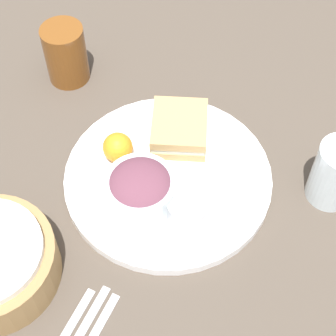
{
  "coord_description": "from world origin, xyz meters",
  "views": [
    {
      "loc": [
        -0.52,
        -0.06,
        0.77
      ],
      "look_at": [
        0.0,
        0.0,
        0.04
      ],
      "focal_mm": 60.0,
      "sensor_mm": 36.0,
      "label": 1
    }
  ],
  "objects_px": {
    "sandwich": "(179,129)",
    "dressing_cup": "(188,208)",
    "salad_bowl": "(140,188)",
    "drink_glass": "(66,54)",
    "water_glass": "(336,173)",
    "plate": "(168,178)"
  },
  "relations": [
    {
      "from": "sandwich",
      "to": "dressing_cup",
      "type": "relative_size",
      "value": 1.61
    },
    {
      "from": "sandwich",
      "to": "dressing_cup",
      "type": "height_order",
      "value": "sandwich"
    },
    {
      "from": "salad_bowl",
      "to": "drink_glass",
      "type": "relative_size",
      "value": 0.97
    },
    {
      "from": "sandwich",
      "to": "water_glass",
      "type": "xyz_separation_m",
      "value": [
        -0.08,
        -0.25,
        0.02
      ]
    },
    {
      "from": "plate",
      "to": "drink_glass",
      "type": "distance_m",
      "value": 0.31
    },
    {
      "from": "salad_bowl",
      "to": "water_glass",
      "type": "xyz_separation_m",
      "value": [
        0.06,
        -0.3,
        0.01
      ]
    },
    {
      "from": "sandwich",
      "to": "dressing_cup",
      "type": "xyz_separation_m",
      "value": [
        -0.15,
        -0.03,
        -0.0
      ]
    },
    {
      "from": "sandwich",
      "to": "salad_bowl",
      "type": "xyz_separation_m",
      "value": [
        -0.13,
        0.05,
        0.01
      ]
    },
    {
      "from": "dressing_cup",
      "to": "water_glass",
      "type": "relative_size",
      "value": 0.6
    },
    {
      "from": "water_glass",
      "to": "plate",
      "type": "bearing_deg",
      "value": 91.18
    },
    {
      "from": "plate",
      "to": "water_glass",
      "type": "xyz_separation_m",
      "value": [
        0.01,
        -0.26,
        0.05
      ]
    },
    {
      "from": "dressing_cup",
      "to": "salad_bowl",
      "type": "bearing_deg",
      "value": 76.01
    },
    {
      "from": "plate",
      "to": "water_glass",
      "type": "bearing_deg",
      "value": -88.82
    },
    {
      "from": "sandwich",
      "to": "plate",
      "type": "bearing_deg",
      "value": 172.96
    },
    {
      "from": "salad_bowl",
      "to": "sandwich",
      "type": "bearing_deg",
      "value": -19.24
    },
    {
      "from": "plate",
      "to": "sandwich",
      "type": "bearing_deg",
      "value": -7.04
    },
    {
      "from": "plate",
      "to": "drink_glass",
      "type": "relative_size",
      "value": 3.0
    },
    {
      "from": "plate",
      "to": "water_glass",
      "type": "height_order",
      "value": "water_glass"
    },
    {
      "from": "sandwich",
      "to": "water_glass",
      "type": "relative_size",
      "value": 0.96
    },
    {
      "from": "dressing_cup",
      "to": "sandwich",
      "type": "bearing_deg",
      "value": 10.63
    },
    {
      "from": "sandwich",
      "to": "water_glass",
      "type": "distance_m",
      "value": 0.26
    },
    {
      "from": "plate",
      "to": "water_glass",
      "type": "relative_size",
      "value": 3.01
    }
  ]
}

